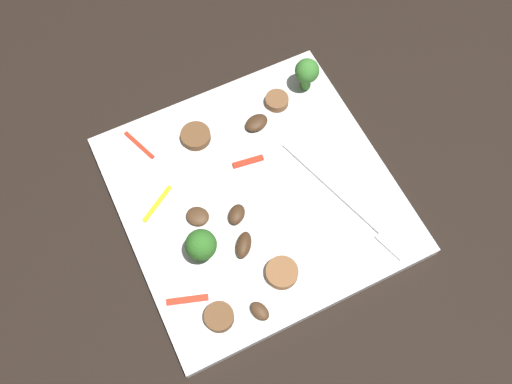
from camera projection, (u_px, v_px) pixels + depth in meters
ground_plane at (256, 197)px, 0.62m from camera, size 1.40×1.40×0.00m
plate at (256, 195)px, 0.61m from camera, size 0.29×0.29×0.01m
fork at (352, 206)px, 0.60m from camera, size 0.18×0.06×0.00m
broccoli_floret_0 at (307, 72)px, 0.64m from camera, size 0.03×0.03×0.05m
broccoli_floret_1 at (201, 245)px, 0.55m from camera, size 0.03×0.03×0.05m
sausage_slice_0 at (277, 101)px, 0.65m from camera, size 0.03×0.03×0.01m
sausage_slice_1 at (196, 136)px, 0.63m from camera, size 0.05×0.05×0.01m
sausage_slice_2 at (282, 273)px, 0.56m from camera, size 0.03×0.03×0.01m
sausage_slice_3 at (219, 317)px, 0.55m from camera, size 0.04×0.04×0.01m
mushroom_0 at (244, 245)px, 0.58m from camera, size 0.03×0.03×0.01m
mushroom_1 at (260, 311)px, 0.55m from camera, size 0.03×0.02×0.01m
mushroom_2 at (256, 123)px, 0.64m from camera, size 0.02×0.03×0.01m
mushroom_3 at (198, 217)px, 0.59m from camera, size 0.03×0.03×0.01m
mushroom_4 at (237, 214)px, 0.59m from camera, size 0.03×0.03×0.01m
pepper_strip_0 at (157, 204)px, 0.60m from camera, size 0.03×0.04×0.00m
pepper_strip_1 at (248, 162)px, 0.62m from camera, size 0.01×0.04×0.00m
pepper_strip_2 at (187, 300)px, 0.56m from camera, size 0.02×0.04×0.00m
pepper_strip_3 at (139, 145)px, 0.63m from camera, size 0.05×0.02×0.00m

